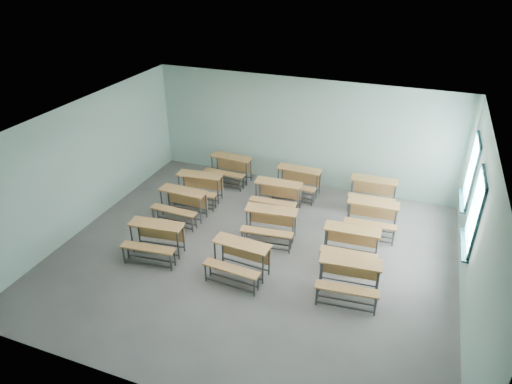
% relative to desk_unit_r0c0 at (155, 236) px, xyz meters
% --- Properties ---
extents(room, '(9.04, 8.04, 3.24)m').
position_rel_desk_unit_r0c0_xyz_m(room, '(2.22, 0.80, 1.07)').
color(room, slate).
rests_on(room, ground).
extents(desk_unit_r0c0, '(1.34, 0.98, 0.79)m').
position_rel_desk_unit_r0c0_xyz_m(desk_unit_r0c0, '(0.00, 0.00, 0.00)').
color(desk_unit_r0c0, '#AE793F').
rests_on(desk_unit_r0c0, ground).
extents(desk_unit_r0c1, '(1.31, 0.93, 0.79)m').
position_rel_desk_unit_r0c0_xyz_m(desk_unit_r0c1, '(2.11, -0.02, 0.00)').
color(desk_unit_r0c1, '#AE793F').
rests_on(desk_unit_r0c1, ground).
extents(desk_unit_r0c2, '(1.33, 0.96, 0.79)m').
position_rel_desk_unit_r0c0_xyz_m(desk_unit_r0c2, '(4.43, 0.19, 0.00)').
color(desk_unit_r0c2, '#AE793F').
rests_on(desk_unit_r0c2, ground).
extents(desk_unit_r1c0, '(1.28, 0.88, 0.79)m').
position_rel_desk_unit_r0c0_xyz_m(desk_unit_r1c0, '(-0.22, 1.64, 0.00)').
color(desk_unit_r1c0, '#AE793F').
rests_on(desk_unit_r1c0, ground).
extents(desk_unit_r1c1, '(1.34, 0.98, 0.79)m').
position_rel_desk_unit_r0c0_xyz_m(desk_unit_r1c1, '(2.27, 1.54, 0.00)').
color(desk_unit_r1c1, '#AE793F').
rests_on(desk_unit_r1c1, ground).
extents(desk_unit_r1c2, '(1.30, 0.92, 0.79)m').
position_rel_desk_unit_r0c0_xyz_m(desk_unit_r1c2, '(4.26, 1.38, 0.00)').
color(desk_unit_r1c2, '#AE793F').
rests_on(desk_unit_r1c2, ground).
extents(desk_unit_r2c0, '(1.34, 0.97, 0.79)m').
position_rel_desk_unit_r0c0_xyz_m(desk_unit_r2c0, '(-0.22, 2.64, 0.00)').
color(desk_unit_r2c0, '#AE793F').
rests_on(desk_unit_r2c0, ground).
extents(desk_unit_r2c1, '(1.28, 0.88, 0.79)m').
position_rel_desk_unit_r0c0_xyz_m(desk_unit_r2c1, '(1.98, 2.94, 0.00)').
color(desk_unit_r2c1, '#AE793F').
rests_on(desk_unit_r2c1, ground).
extents(desk_unit_r2c2, '(1.29, 0.90, 0.79)m').
position_rel_desk_unit_r0c0_xyz_m(desk_unit_r2c2, '(4.53, 2.75, 0.00)').
color(desk_unit_r2c2, '#AE793F').
rests_on(desk_unit_r2c2, ground).
extents(desk_unit_r3c0, '(1.29, 0.90, 0.79)m').
position_rel_desk_unit_r0c0_xyz_m(desk_unit_r3c0, '(0.11, 4.05, 0.00)').
color(desk_unit_r3c0, '#AE793F').
rests_on(desk_unit_r3c0, ground).
extents(desk_unit_r3c1, '(1.28, 0.88, 0.79)m').
position_rel_desk_unit_r0c0_xyz_m(desk_unit_r3c1, '(2.27, 3.97, 0.00)').
color(desk_unit_r3c1, '#AE793F').
rests_on(desk_unit_r3c1, ground).
extents(desk_unit_r3c2, '(1.29, 0.89, 0.79)m').
position_rel_desk_unit_r0c0_xyz_m(desk_unit_r3c2, '(4.38, 4.05, 0.00)').
color(desk_unit_r3c2, '#AE793F').
rests_on(desk_unit_r3c2, ground).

